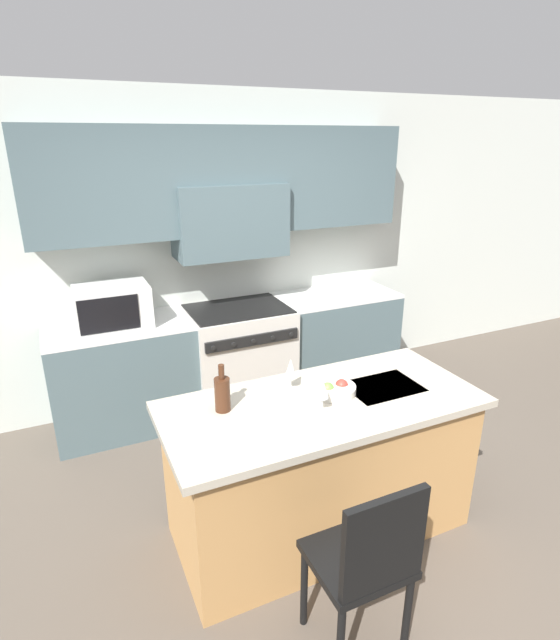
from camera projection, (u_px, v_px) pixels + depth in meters
The scene contains 11 objects.
ground_plane at pixel (350, 542), 3.03m from camera, with size 10.00×10.00×0.00m, color brown.
back_cabinetry at pixel (225, 226), 4.32m from camera, with size 10.00×0.46×2.70m.
back_counter at pixel (238, 356), 4.50m from camera, with size 3.13×0.62×0.91m.
range_stove at pixel (239, 356), 4.48m from camera, with size 0.88×0.70×0.92m.
microwave at pixel (113, 306), 3.88m from camera, with size 0.55×0.41×0.33m.
kitchen_island at pixel (321, 466), 3.00m from camera, with size 1.84×0.83×0.89m.
island_chair at pixel (367, 560), 2.19m from camera, with size 0.42×0.40×0.97m.
wine_bottle at pixel (222, 393), 2.71m from camera, with size 0.09×0.09×0.27m.
wine_glass_near at pixel (323, 389), 2.69m from camera, with size 0.07×0.07×0.20m.
wine_glass_far at pixel (291, 369), 2.93m from camera, with size 0.07×0.07×0.20m.
fruit_bowl at pixel (335, 389), 2.92m from camera, with size 0.25×0.25×0.08m.
Camera 1 is at (-1.38, -1.98, 2.31)m, focal length 28.00 mm.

